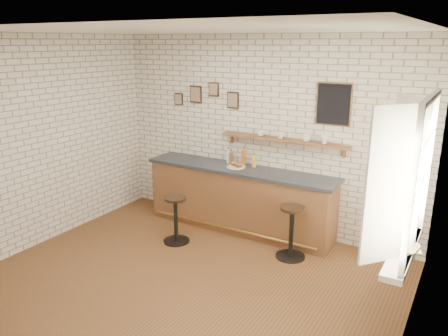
{
  "coord_description": "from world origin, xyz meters",
  "views": [
    {
      "loc": [
        2.87,
        -3.97,
        2.89
      ],
      "look_at": [
        -0.02,
        0.9,
        1.24
      ],
      "focal_mm": 35.0,
      "sensor_mm": 36.0,
      "label": 1
    }
  ],
  "objects_px": {
    "ciabatta_sandwich": "(237,164)",
    "shelf_cup_d": "(324,140)",
    "bar_counter": "(239,199)",
    "bitters_bottle_brown": "(231,158)",
    "sandwich_plate": "(236,167)",
    "bitters_bottle_amber": "(244,158)",
    "bar_stool_left": "(176,218)",
    "shelf_cup_c": "(306,138)",
    "bitters_bottle_white": "(229,157)",
    "shelf_cup_a": "(261,133)",
    "shelf_cup_b": "(281,136)",
    "condiment_bottle_yellow": "(254,161)",
    "bar_stool_right": "(291,230)",
    "book_lower": "(401,247)",
    "book_upper": "(401,246)"
  },
  "relations": [
    {
      "from": "condiment_bottle_yellow",
      "to": "book_upper",
      "type": "relative_size",
      "value": 0.99
    },
    {
      "from": "ciabatta_sandwich",
      "to": "bitters_bottle_brown",
      "type": "bearing_deg",
      "value": 140.49
    },
    {
      "from": "shelf_cup_a",
      "to": "book_lower",
      "type": "height_order",
      "value": "shelf_cup_a"
    },
    {
      "from": "bar_counter",
      "to": "condiment_bottle_yellow",
      "type": "relative_size",
      "value": 14.97
    },
    {
      "from": "bar_stool_left",
      "to": "shelf_cup_b",
      "type": "distance_m",
      "value": 1.98
    },
    {
      "from": "bitters_bottle_brown",
      "to": "shelf_cup_b",
      "type": "relative_size",
      "value": 2.38
    },
    {
      "from": "bar_counter",
      "to": "condiment_bottle_yellow",
      "type": "xyz_separation_m",
      "value": [
        0.16,
        0.17,
        0.59
      ]
    },
    {
      "from": "bitters_bottle_brown",
      "to": "shelf_cup_b",
      "type": "height_order",
      "value": "shelf_cup_b"
    },
    {
      "from": "bitters_bottle_brown",
      "to": "bar_stool_left",
      "type": "relative_size",
      "value": 0.32
    },
    {
      "from": "bar_counter",
      "to": "condiment_bottle_yellow",
      "type": "height_order",
      "value": "condiment_bottle_yellow"
    },
    {
      "from": "condiment_bottle_yellow",
      "to": "bar_stool_right",
      "type": "height_order",
      "value": "condiment_bottle_yellow"
    },
    {
      "from": "bar_counter",
      "to": "bitters_bottle_brown",
      "type": "distance_m",
      "value": 0.67
    },
    {
      "from": "shelf_cup_d",
      "to": "book_lower",
      "type": "bearing_deg",
      "value": -38.19
    },
    {
      "from": "sandwich_plate",
      "to": "bar_stool_left",
      "type": "relative_size",
      "value": 0.4
    },
    {
      "from": "ciabatta_sandwich",
      "to": "bitters_bottle_brown",
      "type": "height_order",
      "value": "bitters_bottle_brown"
    },
    {
      "from": "sandwich_plate",
      "to": "bitters_bottle_amber",
      "type": "height_order",
      "value": "bitters_bottle_amber"
    },
    {
      "from": "shelf_cup_c",
      "to": "bitters_bottle_amber",
      "type": "bearing_deg",
      "value": 95.25
    },
    {
      "from": "bar_counter",
      "to": "book_lower",
      "type": "height_order",
      "value": "bar_counter"
    },
    {
      "from": "shelf_cup_c",
      "to": "shelf_cup_a",
      "type": "bearing_deg",
      "value": 93.2
    },
    {
      "from": "bitters_bottle_brown",
      "to": "bitters_bottle_amber",
      "type": "relative_size",
      "value": 0.73
    },
    {
      "from": "shelf_cup_a",
      "to": "book_lower",
      "type": "xyz_separation_m",
      "value": [
        2.35,
        -1.63,
        -0.6
      ]
    },
    {
      "from": "ciabatta_sandwich",
      "to": "shelf_cup_b",
      "type": "height_order",
      "value": "shelf_cup_b"
    },
    {
      "from": "shelf_cup_d",
      "to": "bar_stool_right",
      "type": "bearing_deg",
      "value": -91.35
    },
    {
      "from": "ciabatta_sandwich",
      "to": "bar_stool_right",
      "type": "xyz_separation_m",
      "value": [
        1.13,
        -0.49,
        -0.66
      ]
    },
    {
      "from": "sandwich_plate",
      "to": "bar_stool_right",
      "type": "relative_size",
      "value": 0.38
    },
    {
      "from": "condiment_bottle_yellow",
      "to": "bitters_bottle_brown",
      "type": "bearing_deg",
      "value": -180.0
    },
    {
      "from": "bar_counter",
      "to": "condiment_bottle_yellow",
      "type": "distance_m",
      "value": 0.63
    },
    {
      "from": "book_lower",
      "to": "sandwich_plate",
      "type": "bearing_deg",
      "value": 138.78
    },
    {
      "from": "bitters_bottle_brown",
      "to": "bitters_bottle_amber",
      "type": "bearing_deg",
      "value": 0.0
    },
    {
      "from": "bar_counter",
      "to": "shelf_cup_d",
      "type": "height_order",
      "value": "shelf_cup_d"
    },
    {
      "from": "sandwich_plate",
      "to": "ciabatta_sandwich",
      "type": "relative_size",
      "value": 1.26
    },
    {
      "from": "ciabatta_sandwich",
      "to": "bar_stool_right",
      "type": "relative_size",
      "value": 0.3
    },
    {
      "from": "bitters_bottle_white",
      "to": "book_lower",
      "type": "relative_size",
      "value": 1.07
    },
    {
      "from": "ciabatta_sandwich",
      "to": "shelf_cup_d",
      "type": "bearing_deg",
      "value": 8.65
    },
    {
      "from": "sandwich_plate",
      "to": "shelf_cup_c",
      "type": "bearing_deg",
      "value": 10.73
    },
    {
      "from": "bitters_bottle_brown",
      "to": "book_lower",
      "type": "relative_size",
      "value": 0.95
    },
    {
      "from": "sandwich_plate",
      "to": "shelf_cup_a",
      "type": "xyz_separation_m",
      "value": [
        0.31,
        0.2,
        0.53
      ]
    },
    {
      "from": "ciabatta_sandwich",
      "to": "shelf_cup_a",
      "type": "height_order",
      "value": "shelf_cup_a"
    },
    {
      "from": "bitters_bottle_white",
      "to": "ciabatta_sandwich",
      "type": "bearing_deg",
      "value": -34.15
    },
    {
      "from": "bar_stool_right",
      "to": "shelf_cup_c",
      "type": "height_order",
      "value": "shelf_cup_c"
    },
    {
      "from": "bar_stool_right",
      "to": "shelf_cup_a",
      "type": "distance_m",
      "value": 1.57
    },
    {
      "from": "condiment_bottle_yellow",
      "to": "book_upper",
      "type": "distance_m",
      "value": 2.92
    },
    {
      "from": "bar_stool_left",
      "to": "bitters_bottle_amber",
      "type": "bearing_deg",
      "value": 62.27
    },
    {
      "from": "sandwich_plate",
      "to": "shelf_cup_c",
      "type": "distance_m",
      "value": 1.19
    },
    {
      "from": "bar_stool_left",
      "to": "shelf_cup_b",
      "type": "relative_size",
      "value": 7.5
    },
    {
      "from": "bitters_bottle_amber",
      "to": "shelf_cup_c",
      "type": "relative_size",
      "value": 2.47
    },
    {
      "from": "sandwich_plate",
      "to": "shelf_cup_b",
      "type": "relative_size",
      "value": 2.98
    },
    {
      "from": "condiment_bottle_yellow",
      "to": "shelf_cup_c",
      "type": "xyz_separation_m",
      "value": [
        0.82,
        0.04,
        0.45
      ]
    },
    {
      "from": "bitters_bottle_white",
      "to": "shelf_cup_c",
      "type": "bearing_deg",
      "value": 1.61
    },
    {
      "from": "book_lower",
      "to": "book_upper",
      "type": "xyz_separation_m",
      "value": [
        0.0,
        -0.02,
        0.02
      ]
    }
  ]
}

